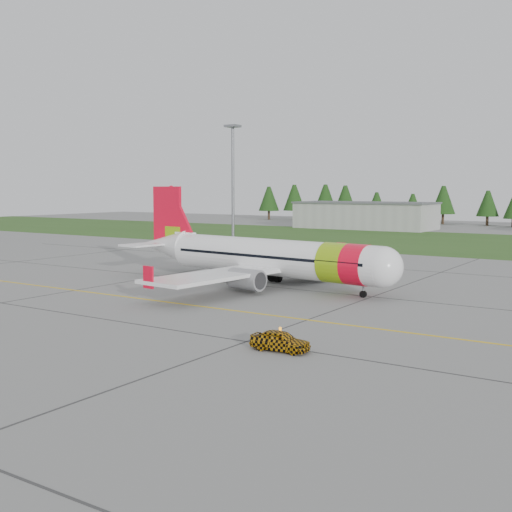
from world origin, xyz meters
The scene contains 8 objects.
ground centered at (0.00, 0.00, 0.00)m, with size 320.00×320.00×0.00m, color gray.
aircraft centered at (-1.46, 20.51, 2.83)m, with size 32.40×30.05×9.83m.
follow_me_car centered at (12.96, -0.80, 1.82)m, with size 1.47×1.24×3.65m, color orange.
service_van centered at (-44.76, 56.68, 2.05)m, with size 1.43×1.35×4.10m, color silver.
grass_strip centered at (0.00, 82.00, 0.01)m, with size 320.00×50.00×0.03m, color #30561E.
taxi_guideline centered at (0.00, 8.00, 0.01)m, with size 120.00×0.25×0.02m, color gold.
hangar_west centered at (-30.00, 110.00, 3.00)m, with size 32.00×14.00×6.00m, color #A8A8A3.
floodlight_mast centered at (-32.00, 58.00, 10.00)m, with size 0.50×0.50×20.00m, color slate.
Camera 1 is at (32.17, -32.79, 9.62)m, focal length 45.00 mm.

